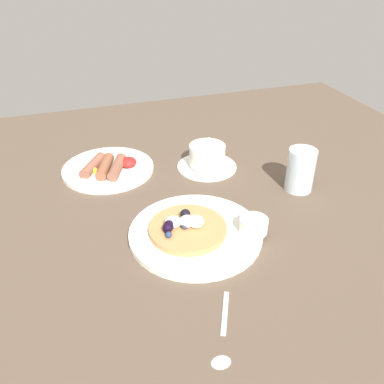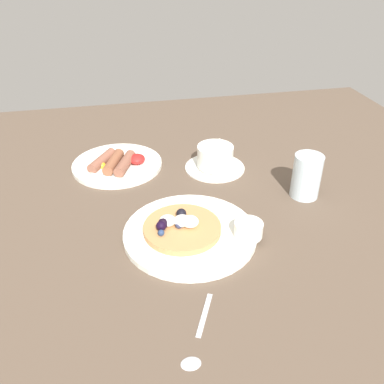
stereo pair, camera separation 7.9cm
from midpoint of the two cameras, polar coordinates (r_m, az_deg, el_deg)
ground_plane at (r=84.60cm, az=1.67°, el=-4.73°), size 154.66×140.11×3.00cm
pancake_plate at (r=79.18cm, az=2.65°, el=-5.83°), size 25.61×25.61×1.18cm
pancake_with_berries at (r=78.11cm, az=1.33°, el=-4.89°), size 14.87×14.87×3.22cm
syrup_ramekin at (r=78.10cm, az=10.74°, el=-5.17°), size 5.41×5.41×2.85cm
breakfast_plate at (r=103.36cm, az=-8.18°, el=3.72°), size 22.11×22.11×1.03cm
fried_breakfast at (r=100.97cm, az=-8.39°, el=4.04°), size 14.25×12.08×2.77cm
coffee_saucer at (r=102.05cm, az=5.40°, el=3.43°), size 14.70×14.70×0.74cm
coffee_cup at (r=100.73cm, az=5.50°, el=5.00°), size 8.80×11.15×5.23cm
teaspoon at (r=61.97cm, az=4.47°, el=-20.44°), size 7.40×12.96×0.60cm
water_glass at (r=93.19cm, az=17.98°, el=2.05°), size 6.21×6.21×9.79cm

